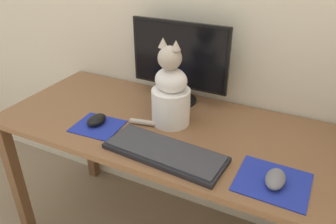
# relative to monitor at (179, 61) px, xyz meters

# --- Properties ---
(desk) EXTENTS (1.46, 0.63, 0.72)m
(desk) POSITION_rel_monitor_xyz_m (0.05, -0.22, -0.30)
(desk) COLOR brown
(desk) RESTS_ON ground_plane
(monitor) EXTENTS (0.46, 0.17, 0.38)m
(monitor) POSITION_rel_monitor_xyz_m (0.00, 0.00, 0.00)
(monitor) COLOR black
(monitor) RESTS_ON desk
(keyboard) EXTENTS (0.46, 0.20, 0.02)m
(keyboard) POSITION_rel_monitor_xyz_m (0.13, -0.41, -0.19)
(keyboard) COLOR black
(keyboard) RESTS_ON desk
(mousepad_left) EXTENTS (0.20, 0.18, 0.00)m
(mousepad_left) POSITION_rel_monitor_xyz_m (-0.20, -0.36, -0.20)
(mousepad_left) COLOR #1E2D9E
(mousepad_left) RESTS_ON desk
(mousepad_right) EXTENTS (0.23, 0.21, 0.00)m
(mousepad_right) POSITION_rel_monitor_xyz_m (0.52, -0.39, -0.20)
(mousepad_right) COLOR #1E2D9E
(mousepad_right) RESTS_ON desk
(computer_mouse_left) EXTENTS (0.07, 0.10, 0.04)m
(computer_mouse_left) POSITION_rel_monitor_xyz_m (-0.22, -0.35, -0.18)
(computer_mouse_left) COLOR black
(computer_mouse_left) RESTS_ON mousepad_left
(computer_mouse_right) EXTENTS (0.06, 0.11, 0.04)m
(computer_mouse_right) POSITION_rel_monitor_xyz_m (0.52, -0.40, -0.18)
(computer_mouse_right) COLOR slate
(computer_mouse_right) RESTS_ON mousepad_right
(cat) EXTENTS (0.24, 0.18, 0.36)m
(cat) POSITION_rel_monitor_xyz_m (0.05, -0.20, -0.07)
(cat) COLOR white
(cat) RESTS_ON desk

